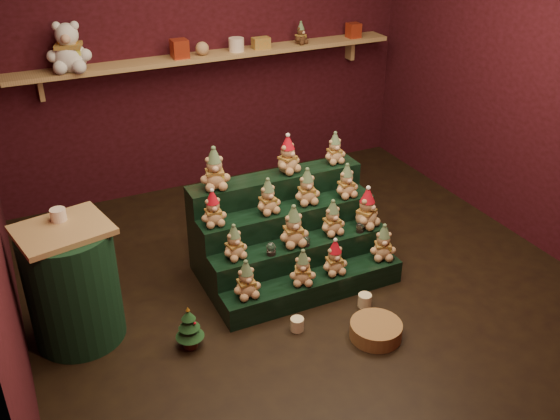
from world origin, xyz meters
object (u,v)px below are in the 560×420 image
riser_tier_front (314,288)px  white_bear (67,40)px  mug_right (365,300)px  snow_globe_b (306,241)px  mini_christmas_tree (189,327)px  mug_left (297,324)px  side_table (73,284)px  snow_globe_c (360,227)px  wicker_basket (376,330)px  snow_globe_a (271,249)px  brown_bear (301,33)px

riser_tier_front → white_bear: 2.80m
mug_right → riser_tier_front: bearing=139.4°
snow_globe_b → mug_right: snow_globe_b is taller
mini_christmas_tree → mug_left: 0.74m
side_table → mug_left: 1.51m
snow_globe_c → mug_right: bearing=-114.8°
snow_globe_c → wicker_basket: (-0.30, -0.73, -0.35)m
snow_globe_c → white_bear: white_bear is taller
riser_tier_front → white_bear: bearing=120.4°
snow_globe_a → white_bear: size_ratio=0.19×
side_table → white_bear: white_bear is taller
snow_globe_c → mug_right: size_ratio=0.82×
white_bear → brown_bear: size_ratio=2.48×
snow_globe_a → mini_christmas_tree: size_ratio=0.29×
mini_christmas_tree → mug_right: size_ratio=3.29×
riser_tier_front → mug_left: (-0.27, -0.27, -0.04)m
riser_tier_front → snow_globe_b: bearing=84.8°
mug_right → wicker_basket: bearing=-109.6°
mug_left → mini_christmas_tree: bearing=168.1°
mug_right → wicker_basket: size_ratio=0.28×
wicker_basket → white_bear: 3.32m
mug_left → mug_right: mug_right is taller
snow_globe_b → white_bear: size_ratio=0.15×
snow_globe_c → mug_right: 0.57m
snow_globe_b → snow_globe_c: bearing=0.0°
snow_globe_a → mug_right: size_ratio=0.97×
snow_globe_c → brown_bear: 2.19m
snow_globe_b → riser_tier_front: bearing=-95.2°
snow_globe_b → wicker_basket: bearing=-77.7°
wicker_basket → white_bear: bearing=117.7°
riser_tier_front → snow_globe_c: 0.59m
mug_left → brown_bear: (1.19, 2.32, 1.37)m
snow_globe_a → snow_globe_c: (0.74, 0.00, -0.01)m
side_table → white_bear: bearing=64.6°
snow_globe_c → mug_right: snow_globe_c is taller
brown_bear → snow_globe_b: bearing=-138.5°
wicker_basket → brown_bear: bearing=74.2°
mug_right → mug_left: bearing=-177.1°
riser_tier_front → mug_left: riser_tier_front is taller
side_table → mug_right: bearing=-28.1°
snow_globe_a → side_table: size_ratio=0.11×
snow_globe_c → riser_tier_front: bearing=-161.4°
side_table → mug_right: size_ratio=8.63×
snow_globe_c → brown_bear: brown_bear is taller
snow_globe_a → white_bear: (-0.94, 1.89, 1.16)m
mug_left → white_bear: (-0.93, 2.32, 1.52)m
snow_globe_c → white_bear: bearing=131.6°
snow_globe_c → white_bear: size_ratio=0.16×
white_bear → mini_christmas_tree: bearing=-68.4°
mug_right → mini_christmas_tree: bearing=174.5°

